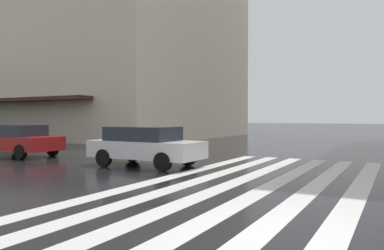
% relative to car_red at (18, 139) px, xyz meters
% --- Properties ---
extents(ground_plane, '(220.00, 220.00, 0.00)m').
position_rel_car_red_xyz_m(ground_plane, '(-5.50, -13.42, -0.76)').
color(ground_plane, black).
extents(zebra_crossing, '(13.00, 7.50, 0.01)m').
position_rel_car_red_xyz_m(zebra_crossing, '(-1.50, -12.68, -0.75)').
color(zebra_crossing, silver).
rests_on(zebra_crossing, ground_plane).
extents(haussmann_block_mid, '(20.01, 22.57, 20.70)m').
position_rel_car_red_xyz_m(haussmann_block_mid, '(16.40, 10.01, 9.38)').
color(haussmann_block_mid, beige).
rests_on(haussmann_block_mid, ground_plane).
extents(car_red, '(1.85, 4.10, 1.41)m').
position_rel_car_red_xyz_m(car_red, '(0.00, 0.00, 0.00)').
color(car_red, maroon).
rests_on(car_red, ground_plane).
extents(car_white, '(1.85, 4.10, 1.41)m').
position_rel_car_red_xyz_m(car_white, '(0.00, -7.04, 0.00)').
color(car_white, silver).
rests_on(car_white, ground_plane).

